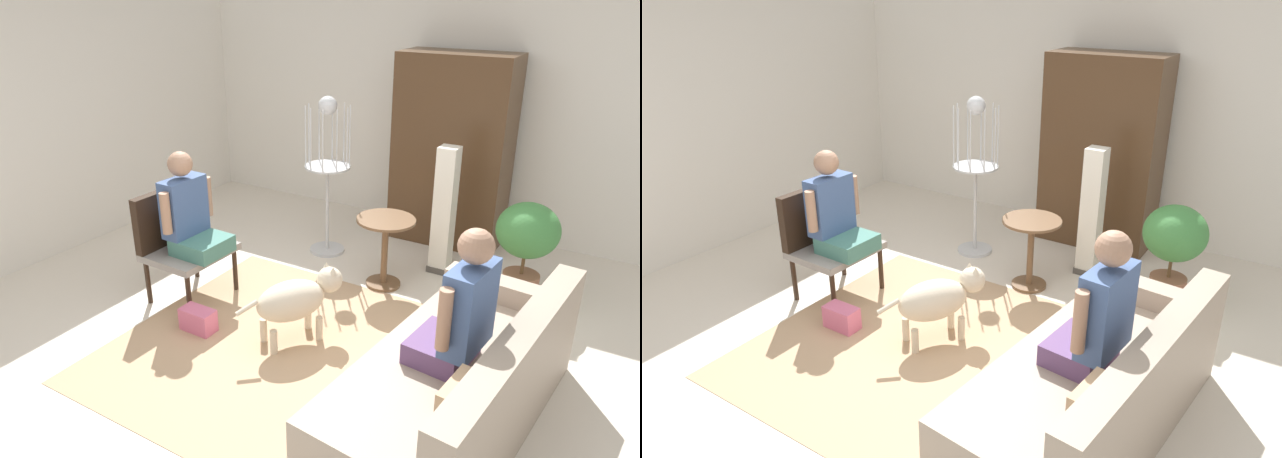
{
  "view_description": "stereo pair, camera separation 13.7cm",
  "coord_description": "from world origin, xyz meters",
  "views": [
    {
      "loc": [
        1.99,
        -3.12,
        2.58
      ],
      "look_at": [
        -0.0,
        0.17,
        0.96
      ],
      "focal_mm": 32.52,
      "sensor_mm": 36.0,
      "label": 1
    },
    {
      "loc": [
        2.1,
        -3.05,
        2.58
      ],
      "look_at": [
        -0.0,
        0.17,
        0.96
      ],
      "focal_mm": 32.52,
      "sensor_mm": 36.0,
      "label": 2
    }
  ],
  "objects": [
    {
      "name": "column_lamp",
      "position": [
        0.36,
        1.83,
        0.61
      ],
      "size": [
        0.2,
        0.2,
        1.24
      ],
      "color": "#4C4742",
      "rests_on": "ground"
    },
    {
      "name": "bird_cage_stand",
      "position": [
        -0.81,
        1.65,
        0.91
      ],
      "size": [
        0.46,
        0.46,
        1.61
      ],
      "color": "silver",
      "rests_on": "ground"
    },
    {
      "name": "couch",
      "position": [
        1.2,
        -0.16,
        0.29
      ],
      "size": [
        1.15,
        2.13,
        0.81
      ],
      "color": "gray",
      "rests_on": "ground"
    },
    {
      "name": "area_rug",
      "position": [
        -0.0,
        -0.08,
        0.0
      ],
      "size": [
        2.81,
        2.43,
        0.01
      ],
      "primitive_type": "cube",
      "color": "tan",
      "rests_on": "ground"
    },
    {
      "name": "left_wall",
      "position": [
        -3.23,
        0.3,
        1.26
      ],
      "size": [
        0.12,
        6.51,
        2.52
      ],
      "primitive_type": "cube",
      "color": "silver",
      "rests_on": "ground"
    },
    {
      "name": "round_end_table",
      "position": [
        0.02,
        1.27,
        0.43
      ],
      "size": [
        0.53,
        0.53,
        0.66
      ],
      "color": "brown",
      "rests_on": "ground"
    },
    {
      "name": "dog",
      "position": [
        -0.18,
        0.11,
        0.36
      ],
      "size": [
        0.55,
        0.8,
        0.58
      ],
      "color": "beige",
      "rests_on": "ground"
    },
    {
      "name": "person_on_armchair",
      "position": [
        -1.31,
        0.2,
        0.8
      ],
      "size": [
        0.48,
        0.57,
        0.86
      ],
      "color": "#41776C"
    },
    {
      "name": "handbag",
      "position": [
        -0.92,
        -0.2,
        0.1
      ],
      "size": [
        0.28,
        0.15,
        0.19
      ],
      "primitive_type": "cube",
      "color": "#D8668C",
      "rests_on": "ground"
    },
    {
      "name": "armoire_cabinet",
      "position": [
        0.13,
        2.6,
        0.99
      ],
      "size": [
        1.16,
        0.56,
        1.98
      ],
      "primitive_type": "cube",
      "color": "#4C331E",
      "rests_on": "ground"
    },
    {
      "name": "person_on_couch",
      "position": [
        1.18,
        -0.17,
        0.81
      ],
      "size": [
        0.45,
        0.57,
        0.9
      ],
      "color": "#60406D"
    },
    {
      "name": "potted_plant",
      "position": [
        1.16,
        1.68,
        0.57
      ],
      "size": [
        0.53,
        0.53,
        0.89
      ],
      "color": "#996047",
      "rests_on": "ground"
    },
    {
      "name": "armchair",
      "position": [
        -1.47,
        0.21,
        0.56
      ],
      "size": [
        0.6,
        0.7,
        0.96
      ],
      "color": "black",
      "rests_on": "ground"
    },
    {
      "name": "back_wall",
      "position": [
        0.0,
        3.01,
        1.26
      ],
      "size": [
        6.94,
        0.12,
        2.52
      ],
      "primitive_type": "cube",
      "color": "silver",
      "rests_on": "ground"
    },
    {
      "name": "ground_plane",
      "position": [
        0.0,
        0.0,
        0.0
      ],
      "size": [
        7.6,
        7.6,
        0.0
      ],
      "primitive_type": "plane",
      "color": "beige"
    }
  ]
}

